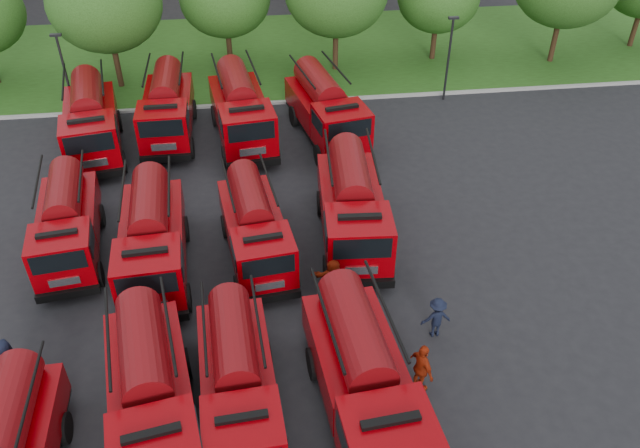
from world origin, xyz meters
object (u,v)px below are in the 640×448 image
at_px(fire_truck_9, 167,107).
at_px(firefighter_3, 434,334).
at_px(fire_truck_2, 238,380).
at_px(fire_truck_11, 326,109).
at_px(firefighter_2, 419,388).
at_px(fire_truck_5, 152,238).
at_px(fire_truck_8, 91,120).
at_px(fire_truck_3, 364,379).
at_px(fire_truck_7, 352,206).
at_px(fire_truck_4, 67,223).
at_px(firefighter_5, 333,295).
at_px(fire_truck_1, 150,393).
at_px(fire_truck_6, 255,227).
at_px(firefighter_4, 17,381).
at_px(fire_truck_10, 241,110).

height_order(fire_truck_9, firefighter_3, fire_truck_9).
relative_size(fire_truck_2, fire_truck_9, 0.90).
relative_size(fire_truck_11, firefighter_2, 4.03).
bearing_deg(fire_truck_5, fire_truck_8, 107.53).
bearing_deg(fire_truck_8, fire_truck_3, -68.92).
bearing_deg(fire_truck_9, fire_truck_11, -9.57).
bearing_deg(fire_truck_7, firefighter_2, -79.94).
xyz_separation_m(fire_truck_4, fire_truck_9, (3.40, 10.02, 0.16)).
bearing_deg(fire_truck_8, fire_truck_5, -78.81).
xyz_separation_m(fire_truck_8, firefighter_5, (10.97, -12.88, -1.75)).
relative_size(fire_truck_1, firefighter_5, 3.95).
height_order(fire_truck_4, fire_truck_6, fire_truck_4).
bearing_deg(fire_truck_3, fire_truck_9, 105.20).
bearing_deg(fire_truck_8, firefighter_4, -100.86).
bearing_deg(fire_truck_7, fire_truck_5, -168.69).
relative_size(fire_truck_3, firefighter_3, 4.45).
bearing_deg(fire_truck_5, fire_truck_4, 152.74).
distance_m(fire_truck_11, firefighter_4, 20.08).
relative_size(fire_truck_3, fire_truck_11, 0.95).
xyz_separation_m(fire_truck_6, firefighter_4, (-8.37, -5.67, -1.52)).
bearing_deg(fire_truck_1, fire_truck_8, 94.38).
bearing_deg(fire_truck_11, firefighter_2, -98.27).
relative_size(fire_truck_5, firefighter_2, 3.70).
xyz_separation_m(fire_truck_2, fire_truck_10, (0.56, 18.09, 0.29)).
bearing_deg(fire_truck_11, firefighter_4, -139.99).
bearing_deg(fire_truck_7, fire_truck_8, 146.66).
relative_size(firefighter_2, firefighter_4, 1.03).
height_order(fire_truck_10, firefighter_5, fire_truck_10).
height_order(fire_truck_2, fire_truck_9, fire_truck_9).
xyz_separation_m(fire_truck_2, fire_truck_8, (-7.26, 17.87, 0.26)).
bearing_deg(fire_truck_8, firefighter_5, -59.54).
bearing_deg(firefighter_5, fire_truck_2, 57.80).
xyz_separation_m(fire_truck_6, fire_truck_8, (-8.12, 10.05, 0.23)).
distance_m(fire_truck_2, fire_truck_5, 8.13).
distance_m(fire_truck_4, firefighter_4, 7.08).
bearing_deg(fire_truck_9, fire_truck_7, -51.69).
bearing_deg(fire_truck_9, firefighter_5, -63.52).
distance_m(fire_truck_6, fire_truck_11, 10.73).
relative_size(fire_truck_2, fire_truck_6, 0.97).
relative_size(fire_truck_11, firefighter_3, 4.70).
xyz_separation_m(fire_truck_1, fire_truck_8, (-4.65, 18.09, 0.16)).
height_order(fire_truck_3, fire_truck_4, fire_truck_3).
bearing_deg(fire_truck_2, fire_truck_6, 79.99).
xyz_separation_m(fire_truck_6, firefighter_5, (2.84, -2.83, -1.52)).
height_order(fire_truck_4, firefighter_5, fire_truck_4).
xyz_separation_m(fire_truck_2, fire_truck_3, (3.84, -0.57, 0.18)).
bearing_deg(firefighter_3, fire_truck_5, -29.02).
bearing_deg(fire_truck_6, firefighter_4, -152.88).
height_order(fire_truck_3, fire_truck_10, fire_truck_10).
height_order(fire_truck_10, fire_truck_11, fire_truck_10).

